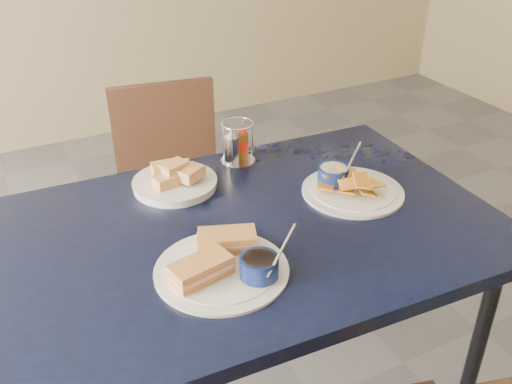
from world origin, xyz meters
name	(u,v)px	position (x,y,z in m)	size (l,w,h in m)	color
dining_table	(253,243)	(0.16, 0.05, 0.69)	(1.32, 0.92, 0.75)	black
chair_far	(169,180)	(0.19, 0.84, 0.49)	(0.46, 0.44, 0.85)	black
sandwich_plate	(225,262)	(0.02, -0.09, 0.77)	(0.32, 0.32, 0.12)	white
plantain_plate	(346,185)	(0.49, 0.09, 0.77)	(0.29, 0.29, 0.12)	white
bread_basket	(175,180)	(0.05, 0.33, 0.77)	(0.24, 0.24, 0.08)	white
condiment_caddy	(236,146)	(0.28, 0.40, 0.81)	(0.11, 0.11, 0.14)	silver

